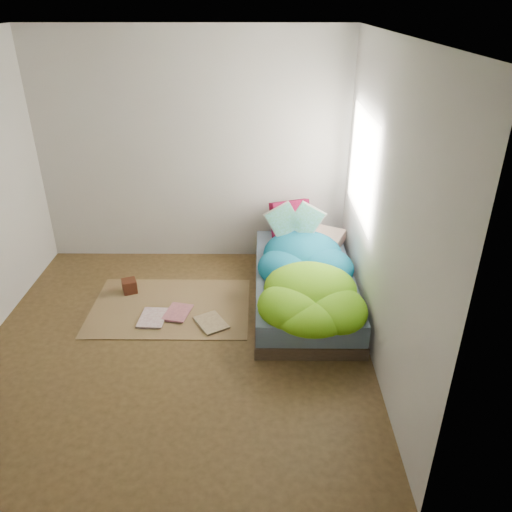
% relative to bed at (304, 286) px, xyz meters
% --- Properties ---
extents(ground, '(3.50, 3.50, 0.00)m').
position_rel_bed_xyz_m(ground, '(-1.22, -0.72, -0.17)').
color(ground, '#413119').
rests_on(ground, ground).
extents(room_walls, '(3.54, 3.54, 2.62)m').
position_rel_bed_xyz_m(room_walls, '(-1.21, -0.71, 1.46)').
color(room_walls, '#B5B2AC').
rests_on(room_walls, ground).
extents(bed, '(1.00, 2.00, 0.34)m').
position_rel_bed_xyz_m(bed, '(0.00, 0.00, 0.00)').
color(bed, '#32271B').
rests_on(bed, ground).
extents(duvet, '(0.96, 1.84, 0.34)m').
position_rel_bed_xyz_m(duvet, '(0.00, -0.22, 0.34)').
color(duvet, '#08547A').
rests_on(duvet, bed).
extents(rug, '(1.60, 1.10, 0.01)m').
position_rel_bed_xyz_m(rug, '(-1.37, -0.17, -0.16)').
color(rug, brown).
rests_on(rug, ground).
extents(pillow_floral, '(0.64, 0.55, 0.12)m').
position_rel_bed_xyz_m(pillow_floral, '(0.21, 0.69, 0.23)').
color(pillow_floral, beige).
rests_on(pillow_floral, bed).
extents(pillow_magenta, '(0.46, 0.28, 0.44)m').
position_rel_bed_xyz_m(pillow_magenta, '(-0.11, 0.80, 0.39)').
color(pillow_magenta, '#510520').
rests_on(pillow_magenta, bed).
extents(open_book, '(0.51, 0.13, 0.31)m').
position_rel_bed_xyz_m(open_book, '(-0.09, 0.39, 0.67)').
color(open_book, '#32872C').
rests_on(open_book, duvet).
extents(wooden_box, '(0.19, 0.19, 0.14)m').
position_rel_bed_xyz_m(wooden_box, '(-1.85, 0.12, -0.09)').
color(wooden_box, '#3B170D').
rests_on(wooden_box, rug).
extents(floor_book_a, '(0.27, 0.36, 0.03)m').
position_rel_bed_xyz_m(floor_book_a, '(-1.63, -0.39, -0.14)').
color(floor_book_a, white).
rests_on(floor_book_a, rug).
extents(floor_book_b, '(0.30, 0.36, 0.03)m').
position_rel_bed_xyz_m(floor_book_b, '(-1.39, -0.28, -0.14)').
color(floor_book_b, '#C77377').
rests_on(floor_book_b, rug).
extents(floor_book_c, '(0.38, 0.41, 0.03)m').
position_rel_bed_xyz_m(floor_book_c, '(-1.03, -0.53, -0.14)').
color(floor_book_c, tan).
rests_on(floor_book_c, rug).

